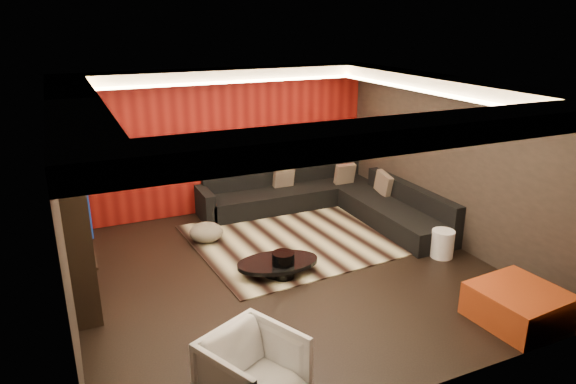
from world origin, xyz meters
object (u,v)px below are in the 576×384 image
armchair (253,373)px  drum_stool (283,265)px  white_side_table (442,244)px  orange_ottoman (518,305)px  coffee_table (278,267)px  sectional_sofa (328,201)px

armchair → drum_stool: bearing=34.3°
white_side_table → armchair: (-3.98, -1.92, 0.17)m
orange_ottoman → coffee_table: bearing=133.6°
white_side_table → armchair: armchair is taller
drum_stool → sectional_sofa: (1.87, 2.05, 0.05)m
sectional_sofa → armchair: bearing=-126.3°
drum_stool → sectional_sofa: bearing=47.7°
coffee_table → armchair: size_ratio=1.43×
sectional_sofa → coffee_table: bearing=-134.7°
coffee_table → orange_ottoman: bearing=-46.4°
white_side_table → coffee_table: bearing=168.8°
coffee_table → orange_ottoman: (2.29, -2.40, 0.10)m
drum_stool → armchair: size_ratio=0.45×
white_side_table → armchair: bearing=-154.3°
drum_stool → orange_ottoman: (2.26, -2.27, 0.01)m
white_side_table → orange_ottoman: white_side_table is taller
drum_stool → coffee_table: bearing=103.2°
coffee_table → white_side_table: size_ratio=2.74×
coffee_table → sectional_sofa: 2.70m
white_side_table → armchair: size_ratio=0.52×
drum_stool → white_side_table: (2.63, -0.40, 0.01)m
coffee_table → orange_ottoman: orange_ottoman is taller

